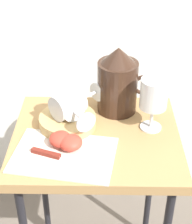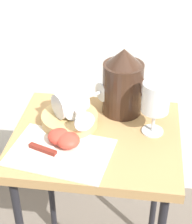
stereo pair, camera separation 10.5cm
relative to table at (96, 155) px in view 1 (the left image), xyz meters
name	(u,v)px [view 1 (the left image)]	position (x,y,z in m)	size (l,w,h in m)	color
table	(96,155)	(0.00, 0.00, 0.00)	(0.49, 0.42, 0.67)	#AD8451
linen_napkin	(64,155)	(-0.09, -0.09, 0.08)	(0.27, 0.19, 0.00)	silver
basket_tray	(68,121)	(-0.09, 0.04, 0.10)	(0.17, 0.17, 0.04)	tan
pitcher	(118,86)	(0.06, 0.14, 0.17)	(0.18, 0.12, 0.21)	#382319
wine_glass_upright	(154,96)	(0.16, 0.04, 0.19)	(0.08, 0.08, 0.16)	silver
wine_glass_tipped_near	(69,104)	(-0.08, 0.05, 0.15)	(0.16, 0.15, 0.08)	silver
wine_glass_tipped_far	(68,106)	(-0.08, 0.05, 0.15)	(0.14, 0.16, 0.07)	silver
apple_half_left	(70,142)	(-0.07, -0.07, 0.10)	(0.07, 0.07, 0.04)	#CC3D2D
apple_half_right	(61,139)	(-0.10, -0.05, 0.10)	(0.07, 0.07, 0.04)	#CC3D2D
knife	(59,157)	(-0.10, -0.11, 0.09)	(0.22, 0.09, 0.01)	silver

